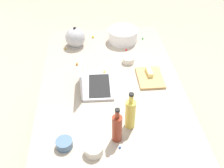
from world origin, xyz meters
TOP-DOWN VIEW (x-y plane):
  - ground_plane at (0.00, 0.00)m, footprint 12.00×12.00m
  - island_counter at (0.00, 0.00)m, footprint 1.92×1.07m
  - laptop at (0.03, 0.14)m, footprint 0.31×0.24m
  - mixing_bowl_large at (0.70, -0.16)m, footprint 0.28×0.28m
  - bottle_soy at (-0.47, 0.01)m, footprint 0.06×0.06m
  - bottle_oil at (-0.37, -0.08)m, footprint 0.07×0.07m
  - kettle at (0.66, 0.28)m, footprint 0.21×0.18m
  - cutting_board at (0.10, -0.31)m, footprint 0.27×0.19m
  - butter_stick_left at (0.14, -0.31)m, footprint 0.11×0.05m
  - ramekin_small at (-0.56, 0.15)m, footprint 0.11×0.11m
  - ramekin_medium at (-0.50, 0.32)m, footprint 0.10×0.10m
  - ramekin_wide at (0.34, -0.17)m, footprint 0.10×0.10m
  - kitchen_timer at (0.86, 0.28)m, footprint 0.07×0.07m
  - candy_0 at (-0.54, -0.00)m, footprint 0.01×0.01m
  - candy_1 at (0.60, 0.37)m, footprint 0.01×0.01m
  - candy_2 at (0.78, 0.12)m, footprint 0.02×0.02m
  - candy_4 at (0.34, 0.26)m, footprint 0.02×0.02m
  - candy_5 at (0.21, 0.04)m, footprint 0.02×0.02m
  - candy_6 at (0.53, -0.17)m, footprint 0.02×0.02m
  - candy_7 at (0.71, -0.36)m, footprint 0.02×0.02m

SIDE VIEW (x-z plane):
  - ground_plane at x=0.00m, z-range 0.00..0.00m
  - island_counter at x=0.00m, z-range 0.00..0.90m
  - candy_1 at x=0.60m, z-range 0.90..0.91m
  - candy_0 at x=-0.54m, z-range 0.90..0.91m
  - candy_5 at x=0.21m, z-range 0.90..0.92m
  - candy_7 at x=0.71m, z-range 0.90..0.92m
  - cutting_board at x=0.10m, z-range 0.90..0.92m
  - candy_6 at x=0.53m, z-range 0.90..0.92m
  - candy_4 at x=0.34m, z-range 0.90..0.92m
  - candy_2 at x=0.78m, z-range 0.90..0.92m
  - ramekin_wide at x=0.34m, z-range 0.90..0.95m
  - ramekin_medium at x=-0.50m, z-range 0.90..0.95m
  - ramekin_small at x=-0.56m, z-range 0.90..0.95m
  - kitchen_timer at x=0.86m, z-range 0.90..0.97m
  - butter_stick_left at x=0.14m, z-range 0.92..0.95m
  - laptop at x=0.03m, z-range 0.84..1.06m
  - mixing_bowl_large at x=0.70m, z-range 0.90..1.02m
  - kettle at x=0.66m, z-range 0.88..1.08m
  - bottle_soy at x=-0.47m, z-range 0.88..1.13m
  - bottle_oil at x=-0.37m, z-range 0.87..1.14m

